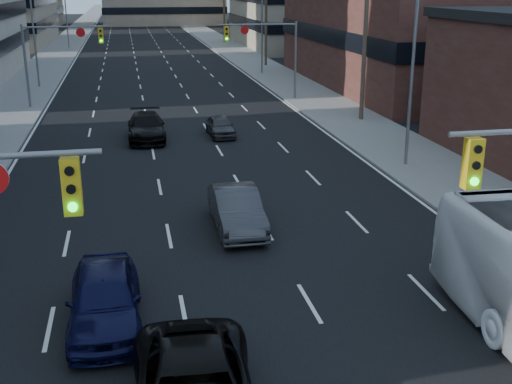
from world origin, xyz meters
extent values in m
cube|color=black|center=(0.00, 130.00, 0.01)|extent=(18.00, 300.00, 0.02)
cube|color=slate|center=(-11.50, 130.00, 0.07)|extent=(5.00, 300.00, 0.15)
cube|color=slate|center=(11.50, 130.00, 0.07)|extent=(5.00, 300.00, 0.15)
cube|color=#472119|center=(24.00, 50.00, 4.50)|extent=(20.00, 30.00, 9.00)
cube|color=gold|center=(-4.10, 8.00, 5.15)|extent=(0.35, 0.28, 1.10)
cylinder|color=black|center=(-4.10, 7.84, 5.50)|extent=(0.18, 0.06, 0.18)
cylinder|color=black|center=(-4.10, 7.84, 5.15)|extent=(0.18, 0.06, 0.18)
cylinder|color=#0CE526|center=(-4.10, 7.84, 4.80)|extent=(0.18, 0.06, 0.18)
cube|color=gold|center=(4.10, 8.00, 5.15)|extent=(0.35, 0.28, 1.10)
cylinder|color=black|center=(4.10, 7.84, 5.50)|extent=(0.18, 0.06, 0.18)
cylinder|color=black|center=(4.10, 7.84, 5.15)|extent=(0.18, 0.06, 0.18)
cylinder|color=#0CE526|center=(4.10, 7.84, 4.80)|extent=(0.18, 0.06, 0.18)
cylinder|color=slate|center=(-10.00, 45.00, 3.00)|extent=(0.18, 0.18, 6.00)
cylinder|color=slate|center=(-7.00, 45.00, 5.80)|extent=(6.00, 0.12, 0.12)
cube|color=gold|center=(-4.60, 45.00, 5.15)|extent=(0.35, 0.28, 1.10)
cylinder|color=black|center=(-4.60, 44.84, 5.50)|extent=(0.18, 0.06, 0.18)
cylinder|color=black|center=(-4.60, 44.84, 5.15)|extent=(0.18, 0.06, 0.18)
cylinder|color=#0CE526|center=(-4.60, 44.84, 4.80)|extent=(0.18, 0.06, 0.18)
cylinder|color=white|center=(-6.00, 44.97, 5.40)|extent=(0.64, 0.06, 0.64)
cylinder|color=slate|center=(10.00, 45.00, 3.00)|extent=(0.18, 0.18, 6.00)
cylinder|color=slate|center=(7.00, 45.00, 5.80)|extent=(6.00, 0.12, 0.12)
cube|color=gold|center=(4.60, 45.00, 5.15)|extent=(0.35, 0.28, 1.10)
cylinder|color=black|center=(4.60, 44.84, 5.50)|extent=(0.18, 0.06, 0.18)
cylinder|color=black|center=(4.60, 44.84, 5.15)|extent=(0.18, 0.06, 0.18)
cylinder|color=#0CE526|center=(4.60, 44.84, 4.80)|extent=(0.18, 0.06, 0.18)
cylinder|color=white|center=(6.00, 44.97, 5.40)|extent=(0.64, 0.06, 0.64)
cylinder|color=#4C3D2D|center=(12.20, 36.00, 5.50)|extent=(0.28, 0.28, 11.00)
cylinder|color=#4C3D2D|center=(12.20, 66.00, 5.50)|extent=(0.28, 0.28, 11.00)
cylinder|color=#4C3D2D|center=(12.20, 96.00, 5.50)|extent=(0.28, 0.28, 11.00)
cylinder|color=slate|center=(-10.50, 55.00, 4.50)|extent=(0.16, 0.16, 9.00)
cylinder|color=slate|center=(-10.50, 90.00, 4.50)|extent=(0.16, 0.16, 9.00)
cylinder|color=slate|center=(10.50, 25.00, 4.50)|extent=(0.16, 0.16, 9.00)
cylinder|color=slate|center=(10.50, 60.00, 4.50)|extent=(0.16, 0.16, 9.00)
imported|color=black|center=(-3.89, 11.88, 0.81)|extent=(1.96, 4.75, 1.61)
imported|color=#38373A|center=(0.75, 18.23, 0.77)|extent=(1.65, 4.69, 1.54)
imported|color=black|center=(-2.00, 33.49, 0.76)|extent=(2.19, 5.25, 1.51)
imported|color=#37373A|center=(2.38, 33.55, 0.61)|extent=(1.56, 3.64, 1.23)
camera|label=1|loc=(-2.97, -3.90, 8.78)|focal=45.00mm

